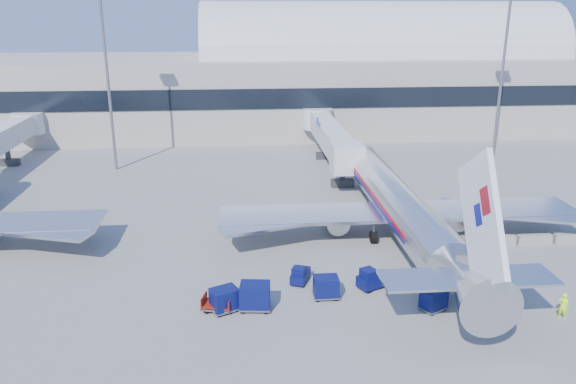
{
  "coord_description": "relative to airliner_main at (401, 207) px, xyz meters",
  "views": [
    {
      "loc": [
        -3.93,
        -41.13,
        19.41
      ],
      "look_at": [
        0.1,
        6.0,
        4.1
      ],
      "focal_mm": 35.0,
      "sensor_mm": 36.0,
      "label": 1
    }
  ],
  "objects": [
    {
      "name": "ground",
      "position": [
        -10.0,
        -4.51,
        -2.93
      ],
      "size": [
        260.0,
        260.0,
        0.0
      ],
      "primitive_type": "plane",
      "color": "gray",
      "rests_on": "ground"
    },
    {
      "name": "ramp_worker",
      "position": [
        6.93,
        -14.51,
        -2.0
      ],
      "size": [
        0.78,
        0.8,
        1.86
      ],
      "primitive_type": "imported",
      "rotation": [
        0.0,
        0.0,
        2.31
      ],
      "color": "#B7FF1A",
      "rests_on": "ground"
    },
    {
      "name": "tug_left",
      "position": [
        -9.81,
        -7.88,
        -2.29
      ],
      "size": [
        1.78,
        2.37,
        1.39
      ],
      "rotation": [
        0.0,
        0.0,
        1.19
      ],
      "color": "#090E48",
      "rests_on": "ground"
    },
    {
      "name": "cart_solo_far",
      "position": [
        3.94,
        -10.94,
        -1.96
      ],
      "size": [
        2.11,
        1.64,
        1.8
      ],
      "rotation": [
        0.0,
        0.0,
        0.04
      ],
      "color": "#090E48",
      "rests_on": "ground"
    },
    {
      "name": "cart_train_b",
      "position": [
        -13.26,
        -11.57,
        -1.93
      ],
      "size": [
        2.28,
        1.84,
        1.87
      ],
      "rotation": [
        0.0,
        0.0,
        -0.11
      ],
      "color": "#090E48",
      "rests_on": "ground"
    },
    {
      "name": "mast_east",
      "position": [
        20.0,
        25.49,
        11.87
      ],
      "size": [
        2.0,
        1.2,
        22.6
      ],
      "color": "slate",
      "rests_on": "ground"
    },
    {
      "name": "mast_west",
      "position": [
        -30.0,
        25.49,
        11.87
      ],
      "size": [
        2.0,
        1.2,
        22.6
      ],
      "color": "slate",
      "rests_on": "ground"
    },
    {
      "name": "jetbridge_near",
      "position": [
        -2.4,
        26.3,
        1.0
      ],
      "size": [
        4.4,
        27.5,
        6.25
      ],
      "color": "silver",
      "rests_on": "ground"
    },
    {
      "name": "cart_train_a",
      "position": [
        -8.22,
        -10.4,
        -2.07
      ],
      "size": [
        1.82,
        1.4,
        1.6
      ],
      "rotation": [
        0.0,
        0.0,
        0.01
      ],
      "color": "#090E48",
      "rests_on": "ground"
    },
    {
      "name": "cart_solo_near",
      "position": [
        -1.22,
        -12.72,
        -2.14
      ],
      "size": [
        2.09,
        1.93,
        1.48
      ],
      "rotation": [
        0.0,
        0.0,
        0.51
      ],
      "color": "#090E48",
      "rests_on": "ground"
    },
    {
      "name": "cart_train_c",
      "position": [
        -15.31,
        -11.63,
        -2.05
      ],
      "size": [
        2.29,
        2.09,
        1.64
      ],
      "rotation": [
        0.0,
        0.0,
        0.46
      ],
      "color": "#090E48",
      "rests_on": "ground"
    },
    {
      "name": "tug_lead",
      "position": [
        -4.57,
        -9.2,
        -2.2
      ],
      "size": [
        2.74,
        2.16,
        1.6
      ],
      "rotation": [
        0.0,
        0.0,
        0.44
      ],
      "color": "#090E48",
      "rests_on": "ground"
    },
    {
      "name": "barrier_far",
      "position": [
        14.6,
        -2.51,
        -2.48
      ],
      "size": [
        3.0,
        0.55,
        0.9
      ],
      "primitive_type": "cube",
      "color": "#9E9E96",
      "rests_on": "ground"
    },
    {
      "name": "tug_right",
      "position": [
        1.13,
        -9.1,
        -2.31
      ],
      "size": [
        2.23,
        2.18,
        1.36
      ],
      "rotation": [
        0.0,
        0.0,
        -0.75
      ],
      "color": "#090E48",
      "rests_on": "ground"
    },
    {
      "name": "terminal",
      "position": [
        -23.6,
        51.46,
        4.6
      ],
      "size": [
        170.0,
        28.15,
        21.0
      ],
      "color": "#B2AA9E",
      "rests_on": "ground"
    },
    {
      "name": "barrier_near",
      "position": [
        8.0,
        -2.51,
        -2.48
      ],
      "size": [
        3.0,
        0.55,
        0.9
      ],
      "primitive_type": "cube",
      "color": "#9E9E96",
      "rests_on": "ground"
    },
    {
      "name": "airliner_main",
      "position": [
        0.0,
        0.0,
        0.0
      ],
      "size": [
        32.0,
        37.26,
        12.07
      ],
      "color": "silver",
      "rests_on": "ground"
    },
    {
      "name": "cart_open_red",
      "position": [
        -15.78,
        -11.57,
        -2.54
      ],
      "size": [
        2.27,
        1.84,
        0.53
      ],
      "rotation": [
        0.0,
        0.0,
        -0.24
      ],
      "color": "slate",
      "rests_on": "ground"
    },
    {
      "name": "barrier_mid",
      "position": [
        11.3,
        -2.51,
        -2.48
      ],
      "size": [
        3.0,
        0.55,
        0.9
      ],
      "primitive_type": "cube",
      "color": "#9E9E96",
      "rests_on": "ground"
    }
  ]
}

